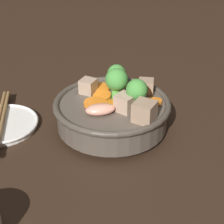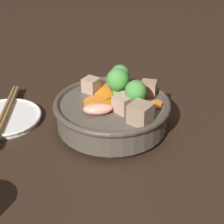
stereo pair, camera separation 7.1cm
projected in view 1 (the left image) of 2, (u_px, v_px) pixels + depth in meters
name	position (u px, v px, depth m)	size (l,w,h in m)	color
ground_plane	(112.00, 129.00, 0.73)	(3.00, 3.00, 0.00)	black
stirfry_bowl	(113.00, 110.00, 0.70)	(0.22, 0.22, 0.12)	#51473D
side_saucer	(1.00, 124.00, 0.73)	(0.14, 0.14, 0.01)	white
chopsticks_pair	(0.00, 120.00, 0.72)	(0.22, 0.09, 0.01)	olive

